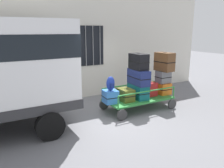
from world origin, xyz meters
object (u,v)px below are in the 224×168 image
object	(u,v)px
luggage_cart	(138,100)
suitcase_center_top	(139,62)
suitcase_midleft_bottom	(126,95)
backpack	(111,84)
suitcase_midright_bottom	(151,89)
suitcase_right_middle	(163,77)
suitcase_center_middle	(139,77)
suitcase_right_top	(164,62)
suitcase_right_bottom	(162,88)
suitcase_left_bottom	(110,96)
suitcase_center_bottom	(138,91)

from	to	relation	value
luggage_cart	suitcase_center_top	distance (m)	1.28
suitcase_midleft_bottom	suitcase_center_top	bearing A→B (deg)	6.98
suitcase_center_top	backpack	bearing A→B (deg)	-176.49
suitcase_midleft_bottom	suitcase_midright_bottom	distance (m)	1.06
backpack	suitcase_right_middle	bearing A→B (deg)	0.62
luggage_cart	suitcase_right_middle	bearing A→B (deg)	-0.18
suitcase_center_top	suitcase_right_middle	bearing A→B (deg)	-2.34
luggage_cart	suitcase_center_middle	size ratio (longest dim) A/B	2.57
luggage_cart	suitcase_right_top	distance (m)	1.60
suitcase_right_bottom	suitcase_right_middle	size ratio (longest dim) A/B	1.26
suitcase_midleft_bottom	suitcase_center_top	world-z (taller)	suitcase_center_top
luggage_cart	backpack	size ratio (longest dim) A/B	5.31
suitcase_left_bottom	backpack	world-z (taller)	backpack
suitcase_right_bottom	backpack	size ratio (longest dim) A/B	1.31
suitcase_midright_bottom	suitcase_left_bottom	bearing A→B (deg)	178.56
suitcase_midleft_bottom	suitcase_center_middle	world-z (taller)	suitcase_center_middle
suitcase_midleft_bottom	suitcase_center_middle	distance (m)	0.74
suitcase_right_middle	suitcase_left_bottom	bearing A→B (deg)	178.89
backpack	suitcase_center_top	bearing A→B (deg)	3.51
suitcase_center_bottom	suitcase_right_middle	xyz separation A→B (m)	(1.05, -0.03, 0.38)
suitcase_midright_bottom	suitcase_midleft_bottom	bearing A→B (deg)	-178.79
luggage_cart	suitcase_right_middle	world-z (taller)	suitcase_right_middle
luggage_cart	backpack	distance (m)	1.28
suitcase_center_bottom	backpack	world-z (taller)	backpack
backpack	suitcase_center_middle	bearing A→B (deg)	2.39
suitcase_center_bottom	suitcase_midleft_bottom	bearing A→B (deg)	-174.02
suitcase_left_bottom	suitcase_right_middle	world-z (taller)	suitcase_right_middle
suitcase_center_middle	backpack	bearing A→B (deg)	-177.61
luggage_cart	suitcase_center_bottom	world-z (taller)	suitcase_center_bottom
suitcase_right_bottom	suitcase_midright_bottom	bearing A→B (deg)	-176.82
backpack	suitcase_right_bottom	bearing A→B (deg)	1.43
backpack	suitcase_midright_bottom	bearing A→B (deg)	0.86
suitcase_left_bottom	suitcase_center_middle	world-z (taller)	suitcase_center_middle
suitcase_midleft_bottom	suitcase_right_bottom	world-z (taller)	suitcase_right_bottom
suitcase_midleft_bottom	backpack	size ratio (longest dim) A/B	1.29
suitcase_center_top	suitcase_left_bottom	bearing A→B (deg)	-179.87
suitcase_center_bottom	suitcase_right_top	bearing A→B (deg)	-2.81
suitcase_left_bottom	backpack	xyz separation A→B (m)	(-0.02, -0.06, 0.42)
luggage_cart	suitcase_midleft_bottom	bearing A→B (deg)	-177.31
suitcase_left_bottom	suitcase_right_top	world-z (taller)	suitcase_right_top
suitcase_midright_bottom	suitcase_right_bottom	bearing A→B (deg)	3.18
suitcase_left_bottom	suitcase_center_middle	distance (m)	1.17
suitcase_center_middle	suitcase_midright_bottom	xyz separation A→B (m)	(0.53, -0.02, -0.48)
suitcase_left_bottom	suitcase_midleft_bottom	world-z (taller)	suitcase_left_bottom
suitcase_center_bottom	suitcase_center_middle	world-z (taller)	suitcase_center_middle
suitcase_center_bottom	luggage_cart	bearing A→B (deg)	-90.00
backpack	suitcase_center_bottom	bearing A→B (deg)	3.02
suitcase_center_top	suitcase_midleft_bottom	bearing A→B (deg)	-173.02
suitcase_right_top	backpack	bearing A→B (deg)	-179.86
suitcase_center_middle	suitcase_midright_bottom	bearing A→B (deg)	-2.28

